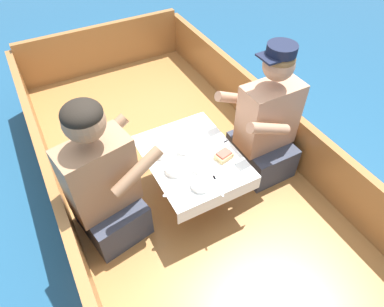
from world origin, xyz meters
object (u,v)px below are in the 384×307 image
person_port (103,185)px  person_starboard (266,126)px  sandwich (224,155)px  coffee_cup_port (199,166)px  coffee_cup_starboard (183,148)px

person_port → person_starboard: size_ratio=0.99×
sandwich → coffee_cup_port: (-0.19, -0.00, 0.00)m
person_port → coffee_cup_starboard: 0.56m
person_starboard → coffee_cup_port: person_starboard is taller
coffee_cup_port → person_port: bearing=165.9°
coffee_cup_starboard → coffee_cup_port: bearing=-86.6°
person_starboard → coffee_cup_starboard: 0.62m
person_port → coffee_cup_port: bearing=-25.3°
coffee_cup_port → coffee_cup_starboard: coffee_cup_port is taller
coffee_cup_port → coffee_cup_starboard: 0.19m
person_starboard → coffee_cup_starboard: size_ratio=9.80×
person_starboard → sandwich: 0.44m
coffee_cup_starboard → person_starboard: bearing=-6.3°
person_port → person_starboard: person_starboard is taller
person_port → coffee_cup_starboard: (0.56, 0.05, 0.01)m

